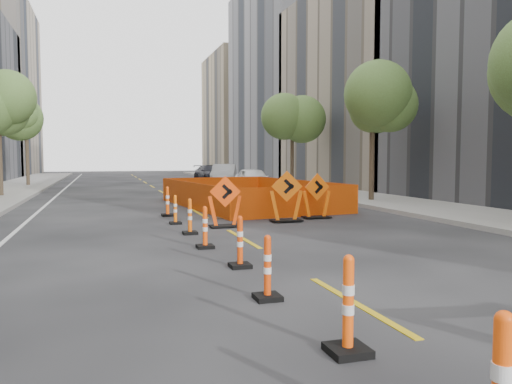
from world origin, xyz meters
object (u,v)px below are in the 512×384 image
object	(u,v)px
channelizer_5	(190,216)
channelizer_3	(240,242)
channelizer_7	(168,201)
chevron_sign_center	(286,196)
chevron_sign_left	(225,202)
parked_car_mid	(224,175)
parked_car_near	(253,180)
channelizer_1	(348,305)
channelizer_4	(205,227)
channelizer_6	(175,210)
chevron_sign_right	(317,196)
parked_car_far	(211,173)
channelizer_2	(267,267)

from	to	relation	value
channelizer_5	channelizer_3	bearing A→B (deg)	-87.24
channelizer_7	chevron_sign_center	bearing A→B (deg)	-38.15
chevron_sign_left	parked_car_mid	world-z (taller)	parked_car_mid
channelizer_3	chevron_sign_center	distance (m)	6.82
parked_car_near	channelizer_1	bearing A→B (deg)	-101.40
channelizer_4	parked_car_mid	distance (m)	25.81
channelizer_6	channelizer_3	bearing A→B (deg)	-87.39
channelizer_1	channelizer_5	distance (m)	8.73
channelizer_5	channelizer_7	size ratio (longest dim) A/B	0.92
channelizer_3	channelizer_4	bearing A→B (deg)	96.07
chevron_sign_center	chevron_sign_right	size ratio (longest dim) A/B	1.07
channelizer_6	parked_car_mid	bearing A→B (deg)	72.39
channelizer_5	parked_car_near	xyz separation A→B (m)	(6.50, 15.51, 0.24)
channelizer_1	parked_car_near	size ratio (longest dim) A/B	0.25
channelizer_4	channelizer_6	xyz separation A→B (m)	(-0.07, 4.37, -0.03)
channelizer_7	channelizer_1	bearing A→B (deg)	-88.90
channelizer_7	parked_car_far	world-z (taller)	parked_car_far
channelizer_3	channelizer_7	distance (m)	8.74
channelizer_1	channelizer_2	bearing A→B (deg)	94.42
parked_car_near	parked_car_far	distance (m)	12.77
channelizer_7	parked_car_near	world-z (taller)	parked_car_near
channelizer_2	channelizer_6	size ratio (longest dim) A/B	1.05
channelizer_4	parked_car_near	size ratio (longest dim) A/B	0.23
channelizer_1	parked_car_near	bearing A→B (deg)	75.43
parked_car_far	parked_car_near	bearing A→B (deg)	-95.90
chevron_sign_center	channelizer_2	bearing A→B (deg)	-95.16
channelizer_1	channelizer_3	bearing A→B (deg)	89.82
channelizer_4	chevron_sign_right	world-z (taller)	chevron_sign_right
chevron_sign_left	chevron_sign_center	xyz separation A→B (m)	(2.19, 0.63, 0.06)
channelizer_3	chevron_sign_right	distance (m)	7.98
channelizer_1	parked_car_far	distance (m)	37.56
channelizer_1	channelizer_7	xyz separation A→B (m)	(-0.25, 13.10, -0.01)
channelizer_1	chevron_sign_left	bearing A→B (deg)	83.96
channelizer_5	channelizer_6	bearing A→B (deg)	92.30
parked_car_far	parked_car_mid	bearing A→B (deg)	-97.08
channelizer_1	parked_car_mid	world-z (taller)	parked_car_mid
channelizer_7	chevron_sign_center	size ratio (longest dim) A/B	0.64
channelizer_3	chevron_sign_center	bearing A→B (deg)	61.90
channelizer_1	chevron_sign_right	size ratio (longest dim) A/B	0.69
channelizer_1	channelizer_6	bearing A→B (deg)	91.49
channelizer_2	parked_car_near	world-z (taller)	parked_car_near
chevron_sign_right	parked_car_near	size ratio (longest dim) A/B	0.36
channelizer_1	chevron_sign_center	bearing A→B (deg)	72.75
chevron_sign_center	channelizer_5	bearing A→B (deg)	-137.05
channelizer_4	channelizer_1	bearing A→B (deg)	-88.09
chevron_sign_center	parked_car_far	size ratio (longest dim) A/B	0.34
channelizer_1	channelizer_6	size ratio (longest dim) A/B	1.17
channelizer_2	chevron_sign_center	distance (m)	8.87
channelizer_1	channelizer_4	world-z (taller)	channelizer_1
chevron_sign_center	chevron_sign_right	world-z (taller)	chevron_sign_center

